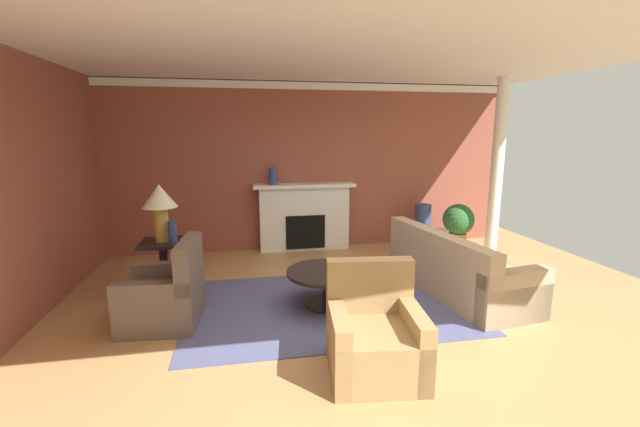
{
  "coord_description": "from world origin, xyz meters",
  "views": [
    {
      "loc": [
        -1.13,
        -4.37,
        2.09
      ],
      "look_at": [
        -0.12,
        1.0,
        1.0
      ],
      "focal_mm": 22.8,
      "sensor_mm": 36.0,
      "label": 1
    }
  ],
  "objects_px": {
    "vase_on_side_table": "(173,232)",
    "coffee_table": "(328,280)",
    "table_lamp": "(160,201)",
    "potted_plant": "(458,223)",
    "sofa": "(456,271)",
    "armchair_facing_fireplace": "(375,338)",
    "armchair_near_window": "(166,297)",
    "side_table": "(165,263)",
    "vase_tall_corner": "(422,226)",
    "fireplace": "(304,219)",
    "vase_mantel_left": "(273,176)"
  },
  "relations": [
    {
      "from": "fireplace",
      "to": "table_lamp",
      "type": "height_order",
      "value": "table_lamp"
    },
    {
      "from": "table_lamp",
      "to": "side_table",
      "type": "bearing_deg",
      "value": 90.0
    },
    {
      "from": "vase_on_side_table",
      "to": "vase_mantel_left",
      "type": "bearing_deg",
      "value": 50.62
    },
    {
      "from": "armchair_near_window",
      "to": "potted_plant",
      "type": "distance_m",
      "value": 5.15
    },
    {
      "from": "armchair_facing_fireplace",
      "to": "vase_tall_corner",
      "type": "xyz_separation_m",
      "value": [
        2.11,
        3.63,
        0.1
      ]
    },
    {
      "from": "fireplace",
      "to": "vase_mantel_left",
      "type": "xyz_separation_m",
      "value": [
        -0.55,
        -0.05,
        0.78
      ]
    },
    {
      "from": "vase_tall_corner",
      "to": "vase_on_side_table",
      "type": "distance_m",
      "value": 4.39
    },
    {
      "from": "sofa",
      "to": "vase_tall_corner",
      "type": "height_order",
      "value": "sofa"
    },
    {
      "from": "sofa",
      "to": "coffee_table",
      "type": "distance_m",
      "value": 1.75
    },
    {
      "from": "sofa",
      "to": "armchair_facing_fireplace",
      "type": "xyz_separation_m",
      "value": [
        -1.62,
        -1.52,
        0.01
      ]
    },
    {
      "from": "vase_on_side_table",
      "to": "side_table",
      "type": "bearing_deg",
      "value": 141.34
    },
    {
      "from": "table_lamp",
      "to": "potted_plant",
      "type": "distance_m",
      "value": 5.05
    },
    {
      "from": "table_lamp",
      "to": "vase_on_side_table",
      "type": "distance_m",
      "value": 0.43
    },
    {
      "from": "vase_on_side_table",
      "to": "armchair_facing_fireplace",
      "type": "bearing_deg",
      "value": -47.02
    },
    {
      "from": "armchair_near_window",
      "to": "potted_plant",
      "type": "height_order",
      "value": "armchair_near_window"
    },
    {
      "from": "vase_tall_corner",
      "to": "armchair_near_window",
      "type": "bearing_deg",
      "value": -150.5
    },
    {
      "from": "coffee_table",
      "to": "potted_plant",
      "type": "bearing_deg",
      "value": 35.14
    },
    {
      "from": "sofa",
      "to": "vase_mantel_left",
      "type": "xyz_separation_m",
      "value": [
        -2.2,
        2.36,
        1.05
      ]
    },
    {
      "from": "fireplace",
      "to": "coffee_table",
      "type": "relative_size",
      "value": 1.8
    },
    {
      "from": "potted_plant",
      "to": "sofa",
      "type": "bearing_deg",
      "value": -119.7
    },
    {
      "from": "vase_mantel_left",
      "to": "armchair_near_window",
      "type": "bearing_deg",
      "value": -118.62
    },
    {
      "from": "sofa",
      "to": "vase_tall_corner",
      "type": "xyz_separation_m",
      "value": [
        0.49,
        2.11,
        0.11
      ]
    },
    {
      "from": "table_lamp",
      "to": "armchair_facing_fireplace",
      "type": "bearing_deg",
      "value": -46.51
    },
    {
      "from": "fireplace",
      "to": "armchair_near_window",
      "type": "bearing_deg",
      "value": -126.71
    },
    {
      "from": "coffee_table",
      "to": "table_lamp",
      "type": "height_order",
      "value": "table_lamp"
    },
    {
      "from": "armchair_near_window",
      "to": "table_lamp",
      "type": "relative_size",
      "value": 1.27
    },
    {
      "from": "sofa",
      "to": "fireplace",
      "type": "bearing_deg",
      "value": 124.38
    },
    {
      "from": "vase_tall_corner",
      "to": "potted_plant",
      "type": "bearing_deg",
      "value": -18.58
    },
    {
      "from": "vase_tall_corner",
      "to": "potted_plant",
      "type": "distance_m",
      "value": 0.64
    },
    {
      "from": "vase_tall_corner",
      "to": "vase_on_side_table",
      "type": "bearing_deg",
      "value": -160.2
    },
    {
      "from": "armchair_facing_fireplace",
      "to": "vase_mantel_left",
      "type": "height_order",
      "value": "vase_mantel_left"
    },
    {
      "from": "fireplace",
      "to": "potted_plant",
      "type": "height_order",
      "value": "fireplace"
    },
    {
      "from": "side_table",
      "to": "vase_mantel_left",
      "type": "relative_size",
      "value": 2.37
    },
    {
      "from": "sofa",
      "to": "side_table",
      "type": "relative_size",
      "value": 3.15
    },
    {
      "from": "sofa",
      "to": "coffee_table",
      "type": "bearing_deg",
      "value": -177.27
    },
    {
      "from": "fireplace",
      "to": "vase_tall_corner",
      "type": "relative_size",
      "value": 2.23
    },
    {
      "from": "vase_tall_corner",
      "to": "potted_plant",
      "type": "xyz_separation_m",
      "value": [
        0.6,
        -0.2,
        0.09
      ]
    },
    {
      "from": "vase_tall_corner",
      "to": "vase_on_side_table",
      "type": "height_order",
      "value": "vase_on_side_table"
    },
    {
      "from": "armchair_near_window",
      "to": "coffee_table",
      "type": "xyz_separation_m",
      "value": [
        1.86,
        0.12,
        0.03
      ]
    },
    {
      "from": "armchair_facing_fireplace",
      "to": "coffee_table",
      "type": "relative_size",
      "value": 0.95
    },
    {
      "from": "coffee_table",
      "to": "table_lamp",
      "type": "bearing_deg",
      "value": 157.59
    },
    {
      "from": "armchair_near_window",
      "to": "armchair_facing_fireplace",
      "type": "distance_m",
      "value": 2.38
    },
    {
      "from": "coffee_table",
      "to": "sofa",
      "type": "bearing_deg",
      "value": 2.73
    },
    {
      "from": "armchair_near_window",
      "to": "coffee_table",
      "type": "height_order",
      "value": "armchair_near_window"
    },
    {
      "from": "fireplace",
      "to": "sofa",
      "type": "xyz_separation_m",
      "value": [
        1.65,
        -2.41,
        -0.27
      ]
    },
    {
      "from": "table_lamp",
      "to": "coffee_table",
      "type": "bearing_deg",
      "value": -22.41
    },
    {
      "from": "vase_on_side_table",
      "to": "coffee_table",
      "type": "bearing_deg",
      "value": -20.88
    },
    {
      "from": "side_table",
      "to": "vase_tall_corner",
      "type": "xyz_separation_m",
      "value": [
        4.26,
        1.36,
        0.0
      ]
    },
    {
      "from": "armchair_facing_fireplace",
      "to": "vase_mantel_left",
      "type": "bearing_deg",
      "value": 98.56
    },
    {
      "from": "fireplace",
      "to": "vase_mantel_left",
      "type": "relative_size",
      "value": 6.09
    }
  ]
}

